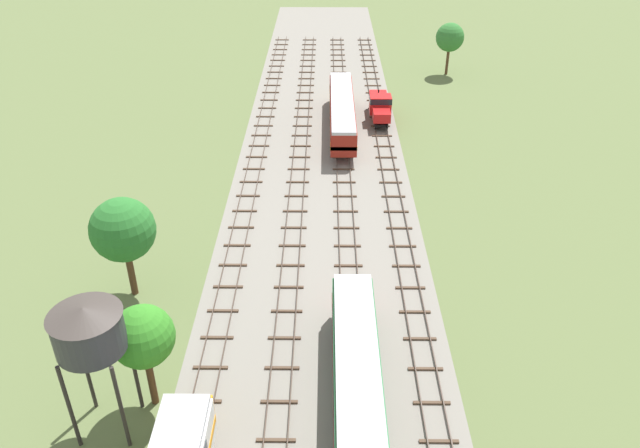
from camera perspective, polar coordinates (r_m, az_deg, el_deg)
name	(u,v)px	position (r m, az deg, el deg)	size (l,w,h in m)	color
ground_plane	(320,226)	(58.23, 0.02, -0.14)	(480.00, 480.00, 0.00)	#5B6B3D
ballast_bed	(320,225)	(58.23, 0.02, -0.14)	(18.73, 176.00, 0.01)	gray
track_far_left	(243,218)	(59.52, -7.08, 0.52)	(2.40, 126.00, 0.29)	#47382D
track_left	(294,219)	(59.07, -2.35, 0.50)	(2.40, 126.00, 0.29)	#47382D
track_centre_left	(346,219)	(59.04, 2.41, 0.48)	(2.40, 126.00, 0.29)	#47382D
track_centre	(398,219)	(59.41, 7.15, 0.45)	(2.40, 126.00, 0.29)	#47382D
diesel_railcar_centre_left_mid	(358,394)	(38.64, 3.48, -15.30)	(2.96, 20.50, 3.80)	#286638
diesel_railcar_centre_left_midfar	(342,111)	(76.98, 2.02, 10.33)	(2.96, 20.50, 3.80)	maroon
shunter_loco_centre_far	(380,105)	(80.71, 5.51, 10.80)	(2.74, 8.46, 3.10)	red
water_tower	(88,330)	(37.20, -20.49, -9.11)	(4.14, 4.14, 9.32)	#2D2826
lineside_tree_2	(450,38)	(98.41, 11.83, 16.39)	(4.19, 4.19, 7.72)	#4C331E
lineside_tree_3	(123,230)	(48.78, -17.63, -0.54)	(4.94, 4.94, 8.45)	#4C331E
lineside_tree_4	(143,337)	(39.21, -15.95, -9.94)	(3.92, 3.92, 7.55)	#4C331E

